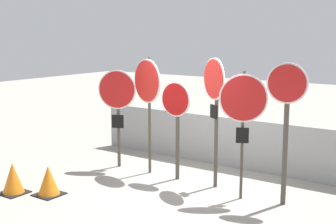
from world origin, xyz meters
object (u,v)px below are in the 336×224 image
at_px(stop_sign_2, 176,112).
at_px(stop_sign_0, 117,99).
at_px(traffic_cone_1, 13,178).
at_px(stop_sign_4, 243,106).
at_px(traffic_cone_0, 49,181).
at_px(stop_sign_5, 286,109).
at_px(stop_sign_3, 215,94).
at_px(stop_sign_1, 147,88).

bearing_deg(stop_sign_2, stop_sign_0, -176.76).
bearing_deg(traffic_cone_1, stop_sign_4, 30.60).
bearing_deg(traffic_cone_0, stop_sign_5, 28.05).
height_order(stop_sign_0, stop_sign_2, stop_sign_0).
relative_size(stop_sign_4, traffic_cone_1, 3.97).
height_order(stop_sign_2, traffic_cone_0, stop_sign_2).
distance_m(stop_sign_0, stop_sign_3, 2.43).
xyz_separation_m(stop_sign_3, stop_sign_4, (0.75, -0.31, -0.12)).
xyz_separation_m(stop_sign_2, traffic_cone_0, (-1.41, -2.12, -1.13)).
height_order(stop_sign_0, traffic_cone_1, stop_sign_0).
height_order(stop_sign_1, stop_sign_3, stop_sign_3).
distance_m(stop_sign_1, traffic_cone_0, 2.73).
relative_size(stop_sign_2, stop_sign_4, 0.87).
xyz_separation_m(stop_sign_0, stop_sign_4, (3.16, -0.30, 0.16)).
distance_m(stop_sign_0, stop_sign_4, 3.18).
bearing_deg(stop_sign_0, stop_sign_5, -24.61).
xyz_separation_m(stop_sign_1, stop_sign_2, (0.74, -0.02, -0.44)).
height_order(stop_sign_2, traffic_cone_1, stop_sign_2).
height_order(stop_sign_2, stop_sign_3, stop_sign_3).
distance_m(stop_sign_0, traffic_cone_0, 2.48).
bearing_deg(stop_sign_1, traffic_cone_1, -99.48).
distance_m(stop_sign_0, stop_sign_1, 0.87).
bearing_deg(traffic_cone_0, stop_sign_3, 43.32).
bearing_deg(stop_sign_1, stop_sign_4, 10.46).
relative_size(stop_sign_0, stop_sign_5, 0.88).
bearing_deg(traffic_cone_0, stop_sign_0, 94.04).
distance_m(stop_sign_2, stop_sign_4, 1.66).
bearing_deg(stop_sign_1, traffic_cone_0, -89.33).
xyz_separation_m(stop_sign_5, traffic_cone_1, (-4.35, -2.31, -1.41)).
bearing_deg(stop_sign_3, stop_sign_1, -146.97).
xyz_separation_m(stop_sign_0, traffic_cone_0, (0.15, -2.13, -1.27)).
bearing_deg(stop_sign_0, stop_sign_3, -22.36).
relative_size(stop_sign_3, traffic_cone_1, 4.31).
xyz_separation_m(stop_sign_0, stop_sign_3, (2.42, 0.01, 0.28)).
relative_size(stop_sign_0, traffic_cone_0, 3.92).
height_order(stop_sign_5, traffic_cone_0, stop_sign_5).
bearing_deg(stop_sign_4, traffic_cone_1, -176.02).
distance_m(stop_sign_4, stop_sign_5, 0.74).
distance_m(stop_sign_2, traffic_cone_1, 3.36).
relative_size(stop_sign_0, traffic_cone_1, 3.72).
bearing_deg(stop_sign_3, traffic_cone_0, -103.61).
bearing_deg(stop_sign_1, stop_sign_0, -161.23).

